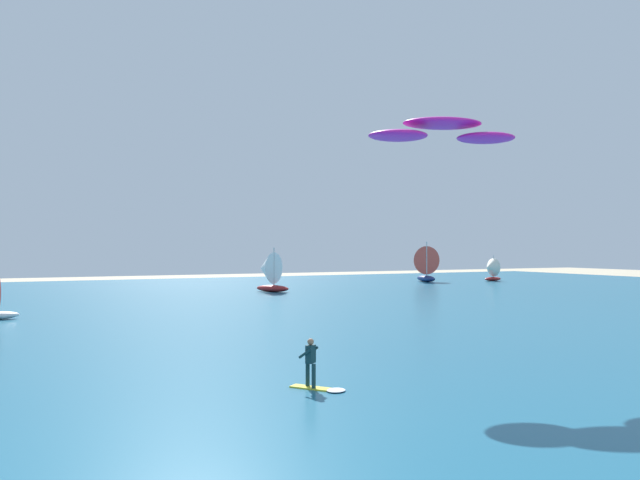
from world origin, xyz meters
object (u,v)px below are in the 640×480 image
kite (442,131)px  sailboat_outermost (268,272)px  sailboat_center_horizon (491,269)px  kitesurfer (316,371)px  sailboat_heeled_over (424,263)px

kite → sailboat_outermost: kite is taller
sailboat_center_horizon → sailboat_outermost: size_ratio=0.77×
kitesurfer → kite: kite is taller
sailboat_heeled_over → sailboat_outermost: (-26.96, -9.41, -0.37)m
sailboat_center_horizon → kite: bearing=-133.2°
kitesurfer → sailboat_outermost: bearing=70.5°
kitesurfer → kite: (7.36, 2.80, 9.08)m
kite → sailboat_outermost: 42.34m
kite → sailboat_heeled_over: 61.72m
kite → sailboat_center_horizon: kite is taller
sailboat_center_horizon → kitesurfer: bearing=-136.0°
kitesurfer → sailboat_heeled_over: bearing=51.3°
kitesurfer → sailboat_center_horizon: bearing=44.0°
kitesurfer → sailboat_center_horizon: size_ratio=0.53×
sailboat_center_horizon → sailboat_heeled_over: size_ratio=0.65×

